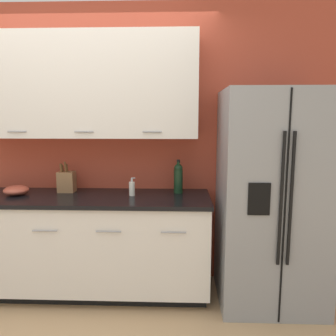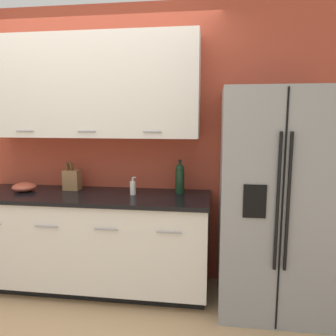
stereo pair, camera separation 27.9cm
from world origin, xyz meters
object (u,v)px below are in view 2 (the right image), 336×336
Objects in this scene: knife_block at (72,179)px; soap_dispenser at (133,188)px; refrigerator at (273,201)px; mixing_bowl at (24,187)px; wine_bottle at (180,178)px.

knife_block is 0.63m from soap_dispenser.
mixing_bowl is at bearing 178.20° from refrigerator.
knife_block is at bearing 173.57° from refrigerator.
refrigerator is 1.82m from knife_block.
wine_bottle is 1.42× the size of mixing_bowl.
wine_bottle reaches higher than soap_dispenser.
refrigerator is 5.91× the size of wine_bottle.
refrigerator is at bearing -6.43° from knife_block.
mixing_bowl is at bearing -174.61° from wine_bottle.
wine_bottle is 0.43m from soap_dispenser.
mixing_bowl is (-2.21, 0.07, 0.04)m from refrigerator.
soap_dispenser is (-1.18, 0.08, 0.06)m from refrigerator.
refrigerator is at bearing -1.80° from mixing_bowl.
knife_block is 1.76× the size of soap_dispenser.
soap_dispenser is (0.62, -0.12, -0.03)m from knife_block.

